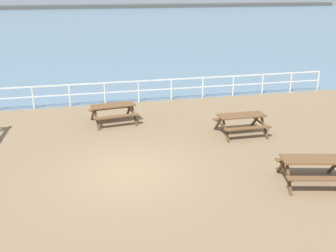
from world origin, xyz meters
TOP-DOWN VIEW (x-y plane):
  - ground_plane at (0.00, 0.00)m, footprint 30.00×24.00m
  - sea_band at (0.00, 52.75)m, footprint 142.00×90.00m
  - distant_shoreline at (0.00, 95.75)m, footprint 142.00×6.00m
  - seaward_railing at (0.00, 7.75)m, footprint 23.07×0.07m
  - picnic_table_near_left at (5.01, -1.99)m, footprint 2.12×1.90m
  - picnic_table_near_right at (4.68, 2.35)m, footprint 1.80×1.55m
  - picnic_table_mid_centre at (0.08, 4.89)m, footprint 1.98×1.74m

SIDE VIEW (x-z plane):
  - ground_plane at x=0.00m, z-range -0.20..0.00m
  - sea_band at x=0.00m, z-range 0.00..0.00m
  - distant_shoreline at x=0.00m, z-range -0.90..0.90m
  - picnic_table_near_left at x=5.01m, z-range 0.19..0.98m
  - picnic_table_near_right at x=4.68m, z-range 0.19..0.98m
  - picnic_table_mid_centre at x=0.08m, z-range 0.19..0.98m
  - seaward_railing at x=0.00m, z-range 0.20..1.28m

